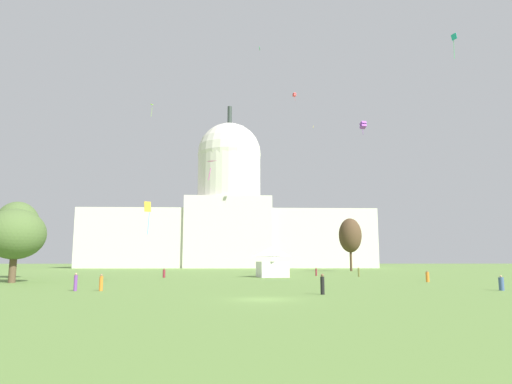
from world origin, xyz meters
name	(u,v)px	position (x,y,z in m)	size (l,w,h in m)	color
ground_plane	(264,299)	(0.00, 0.00, 0.00)	(800.00, 800.00, 0.00)	olive
capitol_building	(229,218)	(-5.59, 150.29, 19.76)	(114.68, 26.93, 66.95)	beige
event_tent	(272,262)	(4.11, 46.13, 2.64)	(5.81, 6.65, 5.31)	white
tree_east_far	(350,235)	(29.06, 90.43, 9.69)	(8.83, 8.84, 14.43)	#4C3823
tree_west_near	(15,234)	(-31.18, 26.85, 6.28)	(9.80, 10.08, 9.64)	brown
tree_west_mid	(17,227)	(-38.46, 42.44, 8.35)	(9.62, 9.46, 12.55)	#4C3823
person_maroon_near_tent	(316,272)	(12.90, 52.34, 0.72)	(0.44, 0.44, 1.53)	maroon
person_olive_deep_crowd	(359,272)	(19.73, 47.51, 0.79)	(0.46, 0.46, 1.71)	olive
person_orange_edge_east	(101,283)	(-14.90, 10.18, 0.72)	(0.40, 0.40, 1.57)	orange
person_denim_back_right	(501,284)	(23.40, 9.18, 0.64)	(0.59, 0.59, 1.45)	#3D5684
person_orange_mid_left	(427,277)	(23.56, 26.80, 0.68)	(0.61, 0.61, 1.52)	orange
person_maroon_front_right	(164,273)	(-14.31, 44.02, 0.70)	(0.50, 0.50, 1.55)	maroon
person_purple_back_left	(76,283)	(-17.29, 10.18, 0.79)	(0.45, 0.45, 1.69)	#703D93
person_black_front_center	(322,285)	(5.25, 4.69, 0.81)	(0.45, 0.45, 1.73)	black
kite_gold_low	(148,209)	(-13.97, 26.51, 9.62)	(0.84, 0.73, 4.41)	gold
kite_lime_high	(151,107)	(-26.82, 91.07, 46.06)	(0.98, 1.24, 3.36)	#8CD133
kite_magenta_low	(209,165)	(-5.93, 27.01, 15.87)	(1.40, 1.21, 2.42)	#D1339E
kite_violet_mid	(363,125)	(23.40, 54.18, 30.10)	(1.29, 1.36, 2.71)	purple
kite_turquoise_high	(454,40)	(33.82, 35.35, 39.19)	(0.71, 0.81, 4.50)	teal
kite_green_high	(260,48)	(3.49, 78.10, 57.94)	(0.26, 1.05, 0.78)	green
kite_red_high	(294,95)	(16.47, 108.67, 56.92)	(1.20, 1.23, 2.68)	red
kite_yellow_high	(313,127)	(25.48, 125.96, 51.15)	(0.26, 0.97, 0.88)	yellow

